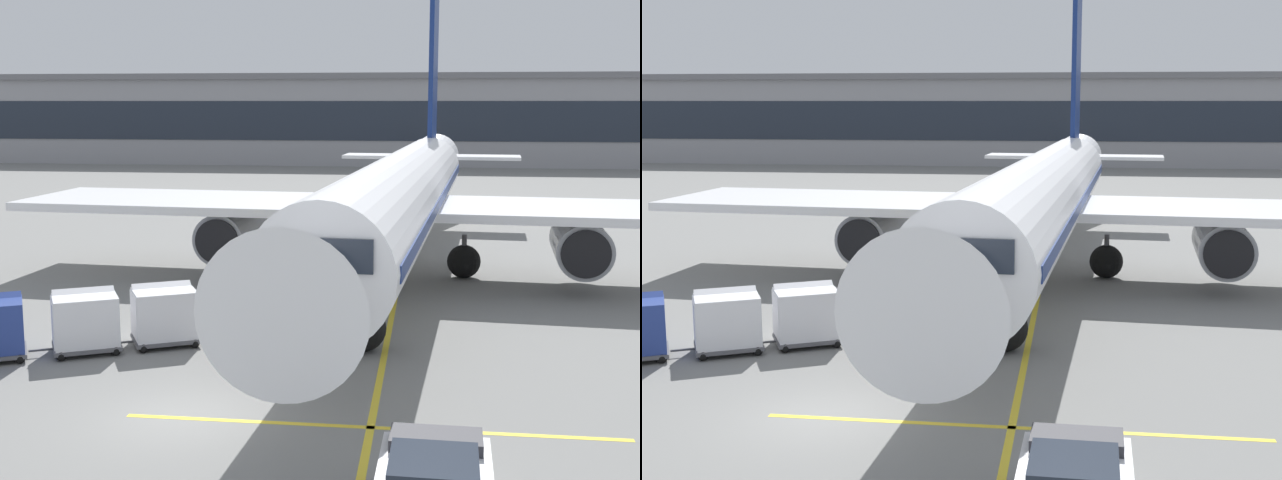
{
  "view_description": "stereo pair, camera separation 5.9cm",
  "coord_description": "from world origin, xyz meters",
  "views": [
    {
      "loc": [
        5.91,
        -19.15,
        7.62
      ],
      "look_at": [
        2.22,
        8.83,
        2.98
      ],
      "focal_mm": 47.44,
      "sensor_mm": 36.0,
      "label": 1
    },
    {
      "loc": [
        5.97,
        -19.14,
        7.62
      ],
      "look_at": [
        2.22,
        8.83,
        2.98
      ],
      "focal_mm": 47.44,
      "sensor_mm": 36.0,
      "label": 2
    }
  ],
  "objects": [
    {
      "name": "ground_crew_by_loader",
      "position": [
        0.76,
        5.61,
        1.0
      ],
      "size": [
        0.57,
        0.27,
        1.74
      ],
      "color": "#333847",
      "rests_on": "ground"
    },
    {
      "name": "belt_loader",
      "position": [
        0.46,
        9.12,
        0.9
      ],
      "size": [
        4.95,
        3.99,
        3.3
      ],
      "color": "gold",
      "rests_on": "ground"
    },
    {
      "name": "safety_cone_wingtip",
      "position": [
        -0.77,
        15.78,
        0.32
      ],
      "size": [
        0.58,
        0.58,
        0.66
      ],
      "color": "black",
      "rests_on": "ground"
    },
    {
      "name": "ground_plane",
      "position": [
        0.0,
        0.0,
        0.0
      ],
      "size": [
        600.0,
        600.0,
        0.0
      ],
      "primitive_type": "plane",
      "color": "slate"
    },
    {
      "name": "apron_guidance_line_stop_bar",
      "position": [
        4.63,
        -0.16,
        0.0
      ],
      "size": [
        12.0,
        0.2,
        0.01
      ],
      "color": "yellow",
      "rests_on": "ground"
    },
    {
      "name": "apron_guidance_line_lead_in",
      "position": [
        4.61,
        16.05,
        0.0
      ],
      "size": [
        0.2,
        110.0,
        0.01
      ],
      "color": "yellow",
      "rests_on": "ground"
    },
    {
      "name": "parked_airplane",
      "position": [
        4.69,
        16.85,
        3.6
      ],
      "size": [
        33.69,
        42.9,
        14.47
      ],
      "color": "white",
      "rests_on": "ground"
    },
    {
      "name": "baggage_cart_lead",
      "position": [
        -2.37,
        5.94,
        1.0
      ],
      "size": [
        2.78,
        2.34,
        1.91
      ],
      "color": "#515156",
      "rests_on": "ground"
    },
    {
      "name": "safety_cone_nose_mark",
      "position": [
        0.23,
        12.85,
        0.37
      ],
      "size": [
        0.67,
        0.67,
        0.76
      ],
      "color": "black",
      "rests_on": "ground"
    },
    {
      "name": "ground_crew_by_carts",
      "position": [
        0.69,
        7.94,
        1.0
      ],
      "size": [
        0.32,
        0.56,
        1.74
      ],
      "color": "#514C42",
      "rests_on": "ground"
    },
    {
      "name": "ground_crew_marshaller",
      "position": [
        -0.99,
        7.95,
        1.0
      ],
      "size": [
        0.38,
        0.52,
        1.74
      ],
      "color": "#514C42",
      "rests_on": "ground"
    },
    {
      "name": "baggage_cart_second",
      "position": [
        -4.51,
        4.82,
        1.0
      ],
      "size": [
        2.78,
        2.34,
        1.91
      ],
      "color": "#515156",
      "rests_on": "ground"
    },
    {
      "name": "terminal_building",
      "position": [
        -9.41,
        90.5,
        5.4
      ],
      "size": [
        95.79,
        21.04,
        10.91
      ],
      "color": "#939399",
      "rests_on": "ground"
    },
    {
      "name": "safety_cone_engine_keepout",
      "position": [
        -1.29,
        16.73,
        0.31
      ],
      "size": [
        0.56,
        0.56,
        0.64
      ],
      "color": "black",
      "rests_on": "ground"
    }
  ]
}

